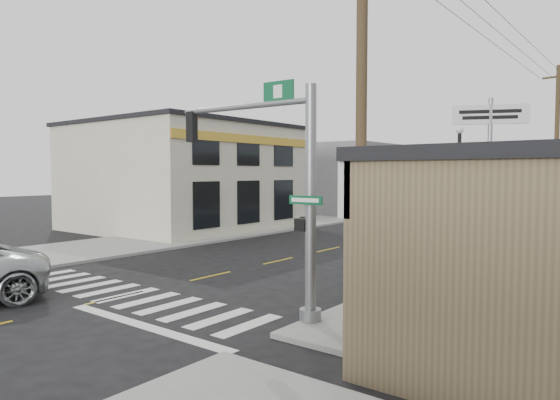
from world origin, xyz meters
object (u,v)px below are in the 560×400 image
Objects in this scene: lamp_post at (460,187)px; utility_pole_near at (361,114)px; utility_pole_far at (556,150)px; dance_center_sign at (490,137)px; guide_sign at (414,227)px; traffic_signal_pole at (287,177)px; fire_hydrant at (374,284)px; bare_tree at (510,156)px.

lamp_post is 0.55× the size of utility_pole_near.
dance_center_sign is at bearing -96.53° from utility_pole_far.
lamp_post is at bearing -109.83° from dance_center_sign.
guide_sign is at bearing -90.05° from utility_pole_far.
utility_pole_far is (0.67, 21.11, -0.09)m from utility_pole_near.
utility_pole_near is 21.12m from utility_pole_far.
traffic_signal_pole is at bearing -118.22° from dance_center_sign.
traffic_signal_pole is at bearing -74.11° from guide_sign.
fire_hydrant is 12.16m from dance_center_sign.
lamp_post is 9.03m from utility_pole_near.
traffic_signal_pole reaches higher than lamp_post.
bare_tree is at bearing 42.90° from traffic_signal_pole.
dance_center_sign is at bearing 83.62° from traffic_signal_pole.
utility_pole_far reaches higher than dance_center_sign.
dance_center_sign reaches higher than guide_sign.
utility_pole_near is (1.20, -5.98, 3.17)m from guide_sign.
lamp_post reaches higher than bare_tree.
utility_pole_far reaches higher than fire_hydrant.
dance_center_sign is at bearing 112.02° from guide_sign.
traffic_signal_pole reaches higher than fire_hydrant.
utility_pole_near is at bearing 1.20° from traffic_signal_pole.
traffic_signal_pole is 0.61× the size of utility_pole_near.
bare_tree is at bearing -76.89° from lamp_post.
bare_tree is (3.21, -10.05, -1.21)m from dance_center_sign.
utility_pole_far is at bearing 95.18° from bare_tree.
bare_tree is 17.07m from utility_pole_far.
utility_pole_far is at bearing 66.45° from lamp_post.
lamp_post is (1.41, 8.94, -0.43)m from traffic_signal_pole.
traffic_signal_pole is at bearing -116.69° from lamp_post.
fire_hydrant is at bearing -115.22° from dance_center_sign.
traffic_signal_pole is 2.47m from utility_pole_near.
dance_center_sign is at bearing 76.66° from lamp_post.
traffic_signal_pole is 6.01m from bare_tree.
dance_center_sign is 14.21m from utility_pole_near.
traffic_signal_pole is at bearing -134.75° from bare_tree.
guide_sign reaches higher than fire_hydrant.
guide_sign is at bearing 90.00° from fire_hydrant.
bare_tree is (2.80, -4.69, 0.98)m from lamp_post.
dance_center_sign reaches higher than traffic_signal_pole.
traffic_signal_pole is 0.84× the size of dance_center_sign.
utility_pole_near is at bearing -68.64° from fire_hydrant.
utility_pole_far reaches higher than traffic_signal_pole.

